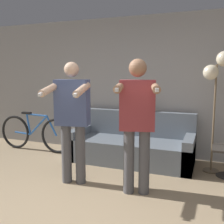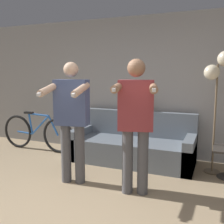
{
  "view_description": "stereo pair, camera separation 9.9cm",
  "coord_description": "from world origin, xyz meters",
  "px_view_note": "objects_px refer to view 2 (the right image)",
  "views": [
    {
      "loc": [
        1.36,
        -2.2,
        1.54
      ],
      "look_at": [
        -0.07,
        1.51,
        0.96
      ],
      "focal_mm": 42.0,
      "sensor_mm": 36.0,
      "label": 1
    },
    {
      "loc": [
        1.45,
        -2.17,
        1.54
      ],
      "look_at": [
        -0.07,
        1.51,
        0.96
      ],
      "focal_mm": 42.0,
      "sensor_mm": 36.0,
      "label": 2
    }
  ],
  "objects_px": {
    "person_left": "(72,114)",
    "person_right": "(136,118)",
    "couch": "(132,146)",
    "cat": "(140,106)",
    "bicycle": "(37,133)",
    "floor_lamp": "(218,74)"
  },
  "relations": [
    {
      "from": "person_left",
      "to": "bicycle",
      "type": "relative_size",
      "value": 1.01
    },
    {
      "from": "person_left",
      "to": "floor_lamp",
      "type": "height_order",
      "value": "floor_lamp"
    },
    {
      "from": "cat",
      "to": "bicycle",
      "type": "xyz_separation_m",
      "value": [
        -2.05,
        -0.39,
        -0.59
      ]
    },
    {
      "from": "person_left",
      "to": "floor_lamp",
      "type": "bearing_deg",
      "value": 21.93
    },
    {
      "from": "person_right",
      "to": "bicycle",
      "type": "bearing_deg",
      "value": 140.47
    },
    {
      "from": "couch",
      "to": "cat",
      "type": "height_order",
      "value": "cat"
    },
    {
      "from": "floor_lamp",
      "to": "person_right",
      "type": "bearing_deg",
      "value": -127.7
    },
    {
      "from": "couch",
      "to": "bicycle",
      "type": "relative_size",
      "value": 1.27
    },
    {
      "from": "couch",
      "to": "person_left",
      "type": "height_order",
      "value": "person_left"
    },
    {
      "from": "bicycle",
      "to": "person_right",
      "type": "bearing_deg",
      "value": -24.87
    },
    {
      "from": "couch",
      "to": "person_right",
      "type": "distance_m",
      "value": 1.47
    },
    {
      "from": "floor_lamp",
      "to": "bicycle",
      "type": "xyz_separation_m",
      "value": [
        -3.34,
        -0.05,
        -1.18
      ]
    },
    {
      "from": "cat",
      "to": "person_left",
      "type": "bearing_deg",
      "value": -109.73
    },
    {
      "from": "cat",
      "to": "floor_lamp",
      "type": "relative_size",
      "value": 0.26
    },
    {
      "from": "person_left",
      "to": "person_right",
      "type": "relative_size",
      "value": 0.99
    },
    {
      "from": "cat",
      "to": "floor_lamp",
      "type": "bearing_deg",
      "value": -14.47
    },
    {
      "from": "bicycle",
      "to": "cat",
      "type": "bearing_deg",
      "value": 10.75
    },
    {
      "from": "person_right",
      "to": "floor_lamp",
      "type": "xyz_separation_m",
      "value": [
        0.91,
        1.18,
        0.54
      ]
    },
    {
      "from": "person_left",
      "to": "person_right",
      "type": "distance_m",
      "value": 0.93
    },
    {
      "from": "person_right",
      "to": "floor_lamp",
      "type": "relative_size",
      "value": 0.92
    },
    {
      "from": "cat",
      "to": "floor_lamp",
      "type": "xyz_separation_m",
      "value": [
        1.29,
        -0.33,
        0.59
      ]
    },
    {
      "from": "cat",
      "to": "bicycle",
      "type": "distance_m",
      "value": 2.17
    }
  ]
}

